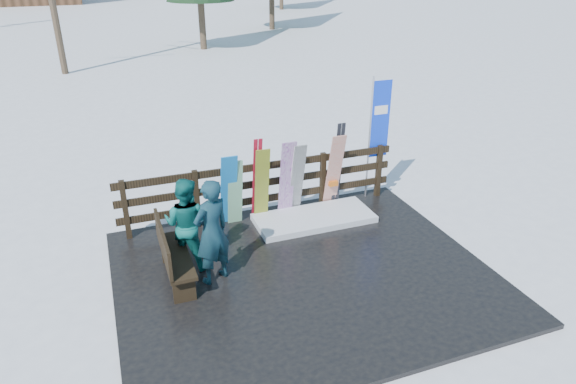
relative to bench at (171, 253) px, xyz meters
name	(u,v)px	position (x,y,z in m)	size (l,w,h in m)	color
ground	(304,277)	(2.04, -0.53, -0.60)	(700.00, 700.00, 0.00)	white
deck	(304,275)	(2.04, -0.53, -0.56)	(6.00, 5.00, 0.08)	black
fence	(262,185)	(2.04, 1.67, 0.14)	(5.60, 0.10, 1.15)	black
snow_patch	(314,218)	(2.90, 1.07, -0.46)	(2.31, 1.00, 0.12)	white
bench	(171,253)	(0.00, 0.00, 0.00)	(0.40, 1.50, 0.97)	black
snowboard_0	(229,190)	(1.31, 1.45, 0.24)	(0.31, 0.03, 1.55)	#1982DB
snowboard_1	(235,193)	(1.44, 1.45, 0.17)	(0.28, 0.03, 1.40)	white
snowboard_2	(262,185)	(1.97, 1.45, 0.25)	(0.28, 0.03, 1.54)	#EFFF32
snowboard_3	(287,179)	(2.48, 1.45, 0.29)	(0.30, 0.03, 1.63)	white
snowboard_4	(297,179)	(2.69, 1.45, 0.25)	(0.26, 0.03, 1.57)	black
snowboard_5	(334,172)	(3.49, 1.45, 0.30)	(0.29, 0.03, 1.67)	silver
ski_pair_a	(257,179)	(1.89, 1.52, 0.35)	(0.16, 0.33, 1.73)	#B3162C
ski_pair_b	(338,165)	(3.60, 1.52, 0.39)	(0.17, 0.20, 1.82)	black
rental_flag	(378,124)	(4.56, 1.72, 1.09)	(0.45, 0.04, 2.60)	silver
person_front	(212,232)	(0.63, -0.19, 0.36)	(0.64, 0.42, 1.75)	#164849
person_back	(186,223)	(0.33, 0.38, 0.27)	(0.77, 0.60, 1.58)	#0F615E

